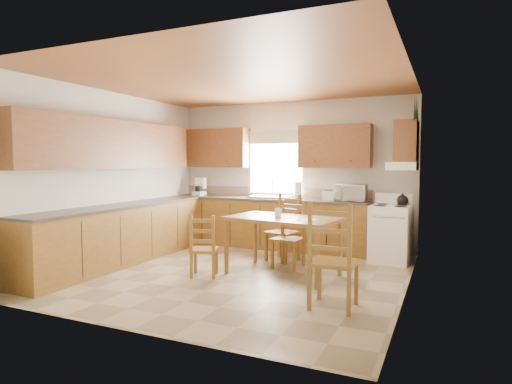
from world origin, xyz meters
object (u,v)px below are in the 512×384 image
at_px(microwave, 351,193).
at_px(chair_far_left, 288,235).
at_px(dining_table, 283,246).
at_px(chair_near_left, 204,246).
at_px(chair_far_right, 283,228).
at_px(stove, 391,234).
at_px(chair_near_right, 334,256).

xyz_separation_m(microwave, chair_far_left, (-0.66, -1.28, -0.57)).
xyz_separation_m(dining_table, chair_near_left, (-0.96, -0.52, 0.02)).
bearing_deg(chair_far_left, chair_near_left, -127.25).
distance_m(dining_table, chair_far_right, 0.87).
bearing_deg(stove, dining_table, -127.54).
height_order(microwave, chair_far_left, microwave).
bearing_deg(chair_far_left, chair_near_right, -48.37).
relative_size(microwave, chair_far_left, 0.48).
relative_size(stove, chair_near_right, 0.77).
distance_m(dining_table, chair_near_right, 1.44).
bearing_deg(microwave, chair_near_right, -83.51).
xyz_separation_m(chair_near_left, chair_far_right, (0.66, 1.32, 0.10)).
bearing_deg(dining_table, chair_far_left, 108.39).
height_order(chair_far_left, chair_far_right, chair_far_right).
relative_size(dining_table, chair_far_right, 1.44).
distance_m(microwave, chair_near_right, 2.82).
bearing_deg(chair_near_right, chair_far_left, -54.57).
relative_size(stove, chair_far_left, 0.89).
bearing_deg(chair_far_left, microwave, 68.68).
relative_size(dining_table, chair_near_left, 1.77).
height_order(stove, chair_near_right, chair_near_right).
bearing_deg(chair_far_right, dining_table, -53.42).
bearing_deg(microwave, stove, -24.15).
height_order(chair_near_left, chair_far_right, chair_far_right).
bearing_deg(chair_far_right, microwave, 61.49).
relative_size(chair_near_left, chair_far_left, 0.87).
bearing_deg(chair_near_left, dining_table, -172.95).
height_order(chair_near_left, chair_near_right, chair_near_right).
distance_m(microwave, chair_far_left, 1.55).
bearing_deg(dining_table, stove, 56.59).
distance_m(stove, chair_near_right, 2.49).
relative_size(chair_near_left, chair_far_right, 0.82).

